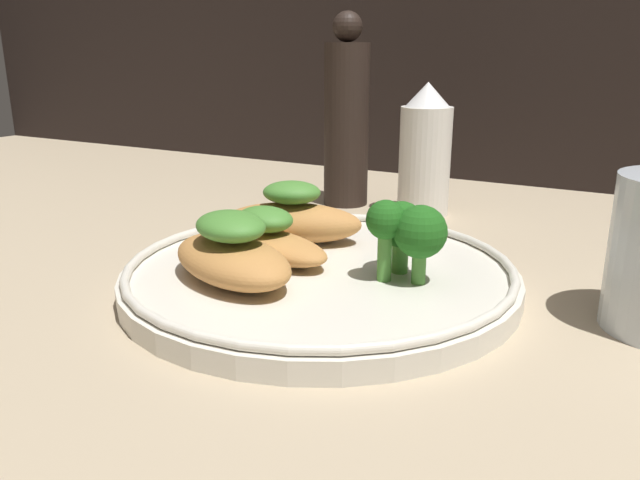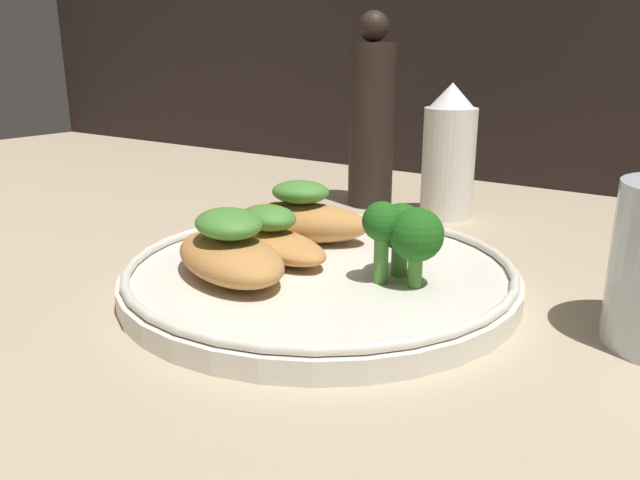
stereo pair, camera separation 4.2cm
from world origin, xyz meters
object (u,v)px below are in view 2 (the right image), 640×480
broccoli_bunch (404,232)px  sauce_bottle (449,154)px  plate (320,274)px  pepper_grinder (372,120)px

broccoli_bunch → sauce_bottle: size_ratio=0.41×
plate → broccoli_bunch: (5.74, 0.90, 3.72)cm
plate → sauce_bottle: bearing=92.6°
broccoli_bunch → sauce_bottle: 22.86cm
sauce_bottle → broccoli_bunch: bearing=-72.7°
plate → pepper_grinder: 25.86cm
plate → sauce_bottle: size_ratio=2.09×
plate → pepper_grinder: pepper_grinder is taller
plate → pepper_grinder: (-9.61, 22.69, 7.85)cm
broccoli_bunch → pepper_grinder: size_ratio=0.27×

